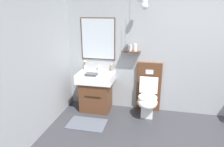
% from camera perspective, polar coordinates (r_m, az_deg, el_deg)
% --- Properties ---
extents(wall_back, '(5.16, 0.61, 2.68)m').
position_cam_1_polar(wall_back, '(4.01, 22.35, 7.35)').
color(wall_back, '#999EA3').
rests_on(wall_back, ground).
extents(wall_left, '(0.12, 3.78, 2.68)m').
position_cam_1_polar(wall_left, '(2.81, -28.01, 2.68)').
color(wall_left, '#999EA3').
rests_on(wall_left, ground).
extents(bath_mat, '(0.68, 0.44, 0.01)m').
position_cam_1_polar(bath_mat, '(3.76, -7.13, -13.99)').
color(bath_mat, '#474C56').
rests_on(bath_mat, ground).
extents(vanity_sink_left, '(0.71, 0.53, 0.78)m').
position_cam_1_polar(vanity_sink_left, '(4.09, -4.54, -4.72)').
color(vanity_sink_left, '#56331E').
rests_on(vanity_sink_left, ground).
extents(tap_on_left_sink, '(0.03, 0.13, 0.11)m').
position_cam_1_polar(tap_on_left_sink, '(4.13, -3.91, 1.83)').
color(tap_on_left_sink, silver).
rests_on(tap_on_left_sink, vanity_sink_left).
extents(toilet, '(0.48, 0.62, 1.00)m').
position_cam_1_polar(toilet, '(3.97, 10.18, -6.27)').
color(toilet, '#56331E').
rests_on(toilet, ground).
extents(toothbrush_cup, '(0.07, 0.07, 0.21)m').
position_cam_1_polar(toothbrush_cup, '(4.20, -7.57, 1.82)').
color(toothbrush_cup, silver).
rests_on(toothbrush_cup, vanity_sink_left).
extents(soap_dispenser, '(0.06, 0.06, 0.18)m').
position_cam_1_polar(soap_dispenser, '(4.06, -0.05, 1.65)').
color(soap_dispenser, gray).
rests_on(soap_dispenser, vanity_sink_left).
extents(folded_hand_towel, '(0.22, 0.16, 0.04)m').
position_cam_1_polar(folded_hand_towel, '(3.82, -5.95, -0.26)').
color(folded_hand_towel, '#47474C').
rests_on(folded_hand_towel, vanity_sink_left).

